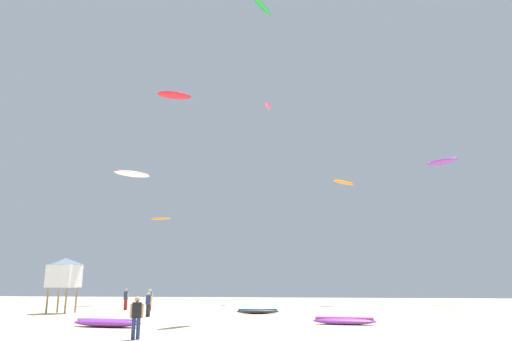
# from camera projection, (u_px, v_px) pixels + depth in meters

# --- Properties ---
(person_foreground) EXTENTS (0.54, 0.38, 1.70)m
(person_foreground) POSITION_uv_depth(u_px,v_px,m) (137.00, 314.00, 19.19)
(person_foreground) COLOR navy
(person_foreground) RESTS_ON ground
(person_midground) EXTENTS (0.57, 0.39, 1.74)m
(person_midground) POSITION_uv_depth(u_px,v_px,m) (150.00, 298.00, 38.91)
(person_midground) COLOR #B21E23
(person_midground) RESTS_ON ground
(person_left) EXTENTS (0.52, 0.37, 1.64)m
(person_left) POSITION_uv_depth(u_px,v_px,m) (149.00, 302.00, 31.85)
(person_left) COLOR #2D2D33
(person_left) RESTS_ON ground
(person_right) EXTENTS (0.54, 0.40, 1.77)m
(person_right) POSITION_uv_depth(u_px,v_px,m) (126.00, 298.00, 39.70)
(person_right) COLOR #B21E23
(person_right) RESTS_ON ground
(kite_grounded_near) EXTENTS (3.56, 1.37, 0.45)m
(kite_grounded_near) POSITION_uv_depth(u_px,v_px,m) (344.00, 321.00, 25.79)
(kite_grounded_near) COLOR purple
(kite_grounded_near) RESTS_ON ground
(kite_grounded_mid) EXTENTS (4.03, 1.60, 0.46)m
(kite_grounded_mid) POSITION_uv_depth(u_px,v_px,m) (107.00, 323.00, 24.32)
(kite_grounded_mid) COLOR purple
(kite_grounded_mid) RESTS_ON ground
(kite_grounded_far) EXTENTS (3.29, 1.43, 0.41)m
(kite_grounded_far) POSITION_uv_depth(u_px,v_px,m) (258.00, 311.00, 34.68)
(kite_grounded_far) COLOR #2D2D33
(kite_grounded_far) RESTS_ON ground
(lifeguard_tower) EXTENTS (2.30, 2.30, 4.15)m
(lifeguard_tower) POSITION_uv_depth(u_px,v_px,m) (65.00, 272.00, 36.17)
(lifeguard_tower) COLOR #8C704C
(lifeguard_tower) RESTS_ON ground
(kite_aloft_0) EXTENTS (2.63, 1.72, 0.57)m
(kite_aloft_0) POSITION_uv_depth(u_px,v_px,m) (174.00, 95.00, 35.17)
(kite_aloft_0) COLOR red
(kite_aloft_1) EXTENTS (3.91, 3.70, 0.73)m
(kite_aloft_1) POSITION_uv_depth(u_px,v_px,m) (132.00, 174.00, 52.93)
(kite_aloft_1) COLOR white
(kite_aloft_2) EXTENTS (3.08, 3.29, 0.56)m
(kite_aloft_2) POSITION_uv_depth(u_px,v_px,m) (344.00, 183.00, 52.82)
(kite_aloft_2) COLOR orange
(kite_aloft_3) EXTENTS (3.58, 3.11, 0.67)m
(kite_aloft_3) POSITION_uv_depth(u_px,v_px,m) (442.00, 162.00, 55.06)
(kite_aloft_3) COLOR purple
(kite_aloft_4) EXTENTS (1.78, 3.02, 0.66)m
(kite_aloft_4) POSITION_uv_depth(u_px,v_px,m) (262.00, 6.00, 35.80)
(kite_aloft_4) COLOR green
(kite_aloft_5) EXTENTS (2.47, 0.80, 0.31)m
(kite_aloft_5) POSITION_uv_depth(u_px,v_px,m) (161.00, 219.00, 54.09)
(kite_aloft_5) COLOR orange
(kite_aloft_6) EXTENTS (1.00, 2.44, 0.54)m
(kite_aloft_6) POSITION_uv_depth(u_px,v_px,m) (268.00, 106.00, 59.72)
(kite_aloft_6) COLOR #E5598C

